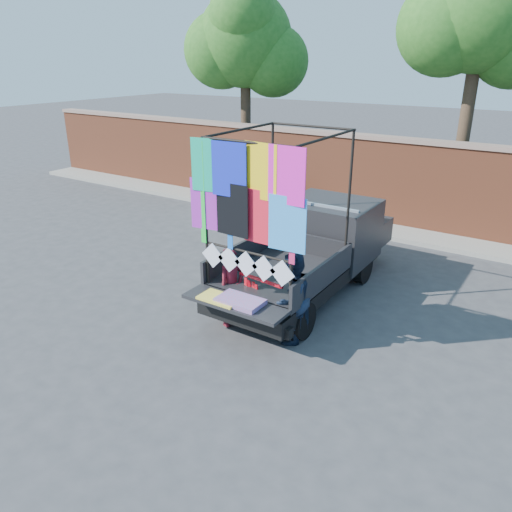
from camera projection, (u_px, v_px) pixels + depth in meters
The scene contains 10 objects.
ground at pixel (287, 329), 9.30m from camera, with size 90.00×90.00×0.00m, color #38383A.
brick_wall at pixel (410, 184), 14.23m from camera, with size 30.00×0.45×2.61m.
curb at pixel (397, 233), 14.17m from camera, with size 30.00×1.20×0.12m, color gray.
tree_left at pixel (244, 43), 16.97m from camera, with size 4.20×3.30×7.05m.
tree_mid at pixel (482, 16), 12.94m from camera, with size 4.20×3.30×7.73m.
pickup_truck at pixel (318, 246), 10.84m from camera, with size 2.23×5.59×3.52m.
sedan at pixel (248, 191), 16.32m from camera, with size 1.30×3.71×1.22m, color #B1B4B8.
woman at pixel (232, 287), 9.24m from camera, with size 0.55×0.36×1.51m, color maroon.
man at pixel (292, 299), 8.63m from camera, with size 0.81×0.63×1.68m, color #141F32.
streamer_bundle at pixel (255, 289), 8.96m from camera, with size 0.97×0.16×0.67m.
Camera 1 is at (3.97, -7.10, 4.75)m, focal length 35.00 mm.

